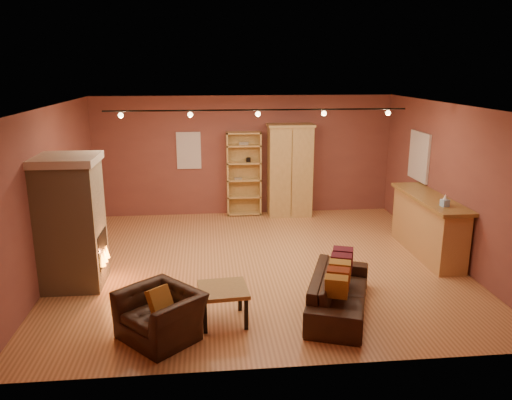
{
  "coord_description": "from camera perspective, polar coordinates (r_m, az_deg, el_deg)",
  "views": [
    {
      "loc": [
        -0.9,
        -8.36,
        3.43
      ],
      "look_at": [
        -0.03,
        0.2,
        1.13
      ],
      "focal_mm": 35.0,
      "sensor_mm": 36.0,
      "label": 1
    }
  ],
  "objects": [
    {
      "name": "track_rail",
      "position": [
        8.64,
        0.22,
        10.06
      ],
      "size": [
        5.2,
        0.09,
        0.13
      ],
      "color": "black",
      "rests_on": "ceiling"
    },
    {
      "name": "loveseat",
      "position": [
        7.37,
        9.5,
        -9.54
      ],
      "size": [
        1.19,
        2.02,
        0.79
      ],
      "rotation": [
        0.0,
        0.0,
        1.23
      ],
      "color": "black",
      "rests_on": "floor"
    },
    {
      "name": "tissue_box",
      "position": [
        9.12,
        20.79,
        -0.13
      ],
      "size": [
        0.14,
        0.14,
        0.22
      ],
      "rotation": [
        0.0,
        0.0,
        0.19
      ],
      "color": "#90BCE6",
      "rests_on": "bar_counter"
    },
    {
      "name": "bar_counter",
      "position": [
        9.89,
        19.04,
        -2.71
      ],
      "size": [
        0.62,
        2.33,
        1.12
      ],
      "color": "tan",
      "rests_on": "floor"
    },
    {
      "name": "right_window",
      "position": [
        10.84,
        18.14,
        4.78
      ],
      "size": [
        0.05,
        0.9,
        1.0
      ],
      "primitive_type": "cube",
      "color": "silver",
      "rests_on": "right_wall"
    },
    {
      "name": "floor",
      "position": [
        9.08,
        0.34,
        -7.21
      ],
      "size": [
        7.0,
        7.0,
        0.0
      ],
      "primitive_type": "plane",
      "color": "#AF6F3E",
      "rests_on": "ground"
    },
    {
      "name": "bookcase",
      "position": [
        11.79,
        -1.42,
        3.11
      ],
      "size": [
        0.81,
        0.32,
        1.98
      ],
      "color": "tan",
      "rests_on": "floor"
    },
    {
      "name": "ceiling",
      "position": [
        8.44,
        0.37,
        10.69
      ],
      "size": [
        7.0,
        7.0,
        0.0
      ],
      "primitive_type": "plane",
      "rotation": [
        3.14,
        0.0,
        0.0
      ],
      "color": "brown",
      "rests_on": "back_wall"
    },
    {
      "name": "armoire",
      "position": [
        11.74,
        3.88,
        3.43
      ],
      "size": [
        1.07,
        0.61,
        2.17
      ],
      "color": "tan",
      "rests_on": "floor"
    },
    {
      "name": "right_wall",
      "position": [
        9.67,
        21.47,
        1.8
      ],
      "size": [
        0.02,
        6.5,
        2.8
      ],
      "primitive_type": "cube",
      "color": "brown",
      "rests_on": "floor"
    },
    {
      "name": "armchair",
      "position": [
        6.69,
        -10.9,
        -11.93
      ],
      "size": [
        1.13,
        1.15,
        0.86
      ],
      "rotation": [
        0.0,
        0.0,
        -0.83
      ],
      "color": "black",
      "rests_on": "floor"
    },
    {
      "name": "left_wall",
      "position": [
        8.99,
        -22.42,
        0.77
      ],
      "size": [
        0.02,
        6.5,
        2.8
      ],
      "primitive_type": "cube",
      "color": "brown",
      "rests_on": "floor"
    },
    {
      "name": "coffee_table",
      "position": [
        6.98,
        -3.79,
        -10.53
      ],
      "size": [
        0.72,
        0.72,
        0.5
      ],
      "rotation": [
        0.0,
        0.0,
        0.08
      ],
      "color": "olive",
      "rests_on": "floor"
    },
    {
      "name": "fireplace",
      "position": [
        8.39,
        -20.32,
        -2.38
      ],
      "size": [
        1.01,
        0.98,
        2.12
      ],
      "color": "tan",
      "rests_on": "floor"
    },
    {
      "name": "back_wall",
      "position": [
        11.82,
        -1.33,
        5.08
      ],
      "size": [
        7.0,
        0.02,
        2.8
      ],
      "primitive_type": "cube",
      "color": "brown",
      "rests_on": "floor"
    },
    {
      "name": "back_window",
      "position": [
        11.75,
        -7.69,
        5.63
      ],
      "size": [
        0.56,
        0.04,
        0.86
      ],
      "primitive_type": "cube",
      "color": "silver",
      "rests_on": "back_wall"
    }
  ]
}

